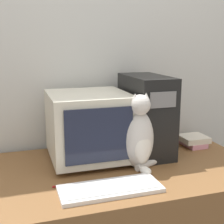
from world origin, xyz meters
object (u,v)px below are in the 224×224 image
at_px(crt_monitor, 89,126).
at_px(cat, 138,137).
at_px(keyboard, 110,188).
at_px(book_stack, 193,140).
at_px(computer_tower, 146,115).
at_px(pen, 69,185).

relative_size(crt_monitor, cat, 1.12).
distance_m(keyboard, cat, 0.33).
height_order(keyboard, book_stack, book_stack).
relative_size(keyboard, cat, 1.14).
distance_m(crt_monitor, keyboard, 0.43).
relative_size(crt_monitor, computer_tower, 0.97).
height_order(keyboard, pen, keyboard).
height_order(crt_monitor, cat, cat).
xyz_separation_m(computer_tower, keyboard, (-0.34, -0.40, -0.21)).
distance_m(cat, book_stack, 0.52).
bearing_deg(pen, keyboard, -32.43).
xyz_separation_m(computer_tower, pen, (-0.50, -0.30, -0.22)).
height_order(keyboard, cat, cat).
bearing_deg(crt_monitor, pen, -119.49).
height_order(book_stack, pen, book_stack).
height_order(crt_monitor, book_stack, crt_monitor).
distance_m(computer_tower, pen, 0.62).
relative_size(computer_tower, book_stack, 2.61).
bearing_deg(book_stack, keyboard, -148.05).
bearing_deg(crt_monitor, computer_tower, 1.45).
distance_m(computer_tower, book_stack, 0.38).
bearing_deg(cat, pen, -167.59).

